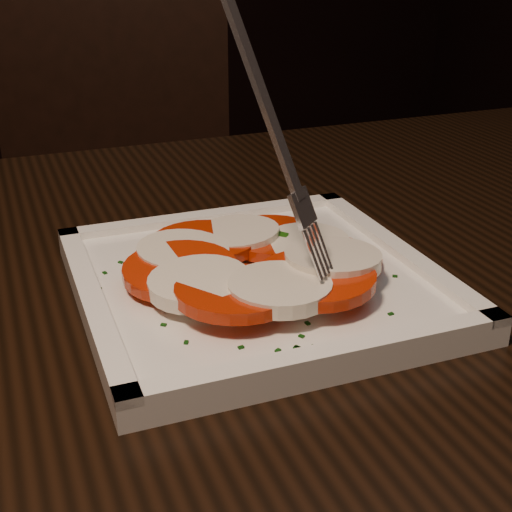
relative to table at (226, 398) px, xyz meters
The scene contains 5 objects.
table is the anchor object (origin of this frame).
chair 0.77m from the table, 81.19° to the left, with size 0.55×0.55×0.93m.
plate 0.11m from the table, 51.30° to the right, with size 0.25×0.25×0.01m, color white.
caprese_salad 0.13m from the table, 51.33° to the right, with size 0.20×0.21×0.03m.
fork 0.23m from the table, 79.48° to the right, with size 0.03×0.08×0.17m, color white, non-canonical shape.
Camera 1 is at (-0.22, -0.23, 0.99)m, focal length 50.00 mm.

